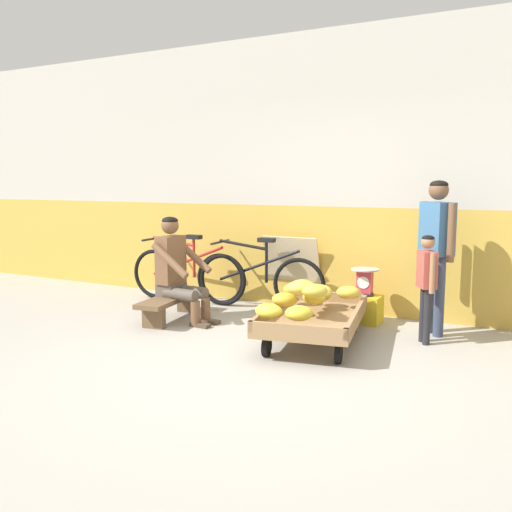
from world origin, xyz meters
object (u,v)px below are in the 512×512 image
bicycle_near_left (187,274)px  shopping_bag (338,319)px  vendor_seated (177,270)px  bicycle_far_left (258,279)px  banana_cart (314,319)px  weighing_scale (365,282)px  customer_adult (437,240)px  sign_board (293,272)px  customer_child (427,277)px  low_bench (172,302)px  plastic_crate (364,309)px

bicycle_near_left → shopping_bag: 2.21m
vendor_seated → shopping_bag: vendor_seated is taller
bicycle_far_left → shopping_bag: 1.31m
banana_cart → weighing_scale: weighing_scale is taller
vendor_seated → customer_adult: (2.58, 0.74, 0.38)m
bicycle_near_left → sign_board: sign_board is taller
customer_adult → customer_child: bearing=-92.3°
vendor_seated → sign_board: 1.49m
low_bench → shopping_bag: bearing=14.2°
low_bench → customer_child: customer_child is taller
low_bench → weighing_scale: 2.12m
low_bench → bicycle_near_left: bearing=114.3°
customer_child → shopping_bag: customer_child is taller
bicycle_far_left → vendor_seated: bearing=-117.4°
banana_cart → vendor_seated: (-1.64, 0.11, 0.33)m
plastic_crate → customer_adult: customer_adult is taller
bicycle_near_left → sign_board: bearing=16.0°
banana_cart → low_bench: 1.74m
weighing_scale → bicycle_near_left: 2.30m
plastic_crate → bicycle_far_left: bearing=176.4°
bicycle_far_left → sign_board: bearing=39.6°
bicycle_near_left → vendor_seated: bearing=-61.2°
customer_adult → banana_cart: bearing=-137.4°
sign_board → customer_child: 1.94m
bicycle_near_left → customer_child: bearing=-8.6°
sign_board → customer_child: (1.74, -0.83, 0.20)m
plastic_crate → bicycle_far_left: bicycle_far_left is taller
low_bench → plastic_crate: plastic_crate is taller
banana_cart → plastic_crate: banana_cart is taller
plastic_crate → bicycle_near_left: size_ratio=0.22×
customer_adult → shopping_bag: size_ratio=6.38×
vendor_seated → customer_child: bearing=8.7°
customer_adult → plastic_crate: bearing=170.6°
plastic_crate → customer_adult: (0.75, -0.12, 0.80)m
low_bench → vendor_seated: (0.09, -0.01, 0.37)m
bicycle_near_left → banana_cart: bearing=-24.6°
low_bench → plastic_crate: (1.92, 0.86, -0.05)m
weighing_scale → customer_adult: bearing=-9.3°
plastic_crate → customer_child: customer_child is taller
banana_cart → customer_child: 1.12m
banana_cart → weighing_scale: bearing=79.2°
bicycle_near_left → sign_board: (1.30, 0.37, 0.08)m
weighing_scale → sign_board: size_ratio=0.35×
bicycle_near_left → weighing_scale: bearing=0.3°
plastic_crate → bicycle_near_left: 2.31m
customer_adult → customer_child: size_ratio=1.49×
low_bench → customer_adult: bearing=15.5°
customer_adult → customer_child: (-0.01, -0.35, -0.32)m
bicycle_near_left → bicycle_far_left: size_ratio=1.00×
weighing_scale → sign_board: sign_board is taller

